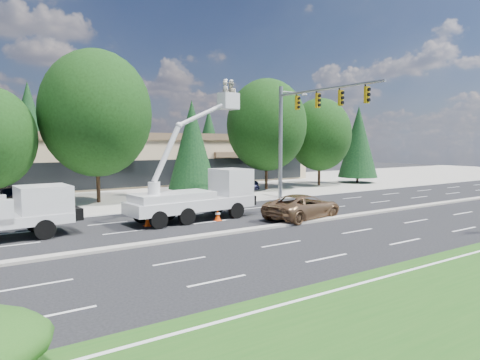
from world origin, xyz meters
TOP-DOWN VIEW (x-y plane):
  - ground at (0.00, 0.00)m, footprint 140.00×140.00m
  - concrete_apron at (0.00, 20.00)m, footprint 140.00×22.00m
  - road_median at (0.00, 0.00)m, footprint 120.00×0.55m
  - strip_mall at (0.00, 29.97)m, footprint 50.40×15.40m
  - tree_front_d at (-3.00, 15.00)m, footprint 8.24×8.24m
  - tree_front_e at (5.00, 15.00)m, footprint 4.14×4.14m
  - tree_front_f at (13.00, 15.00)m, footprint 7.64×7.64m
  - tree_front_g at (20.00, 15.00)m, footprint 6.60×6.60m
  - tree_front_h at (26.00, 15.00)m, footprint 4.38×4.38m
  - tree_back_b at (-4.00, 42.00)m, footprint 6.17×6.17m
  - tree_back_c at (10.00, 42.00)m, footprint 4.83×4.83m
  - tree_back_d at (22.00, 42.00)m, footprint 4.99×4.99m
  - signal_mast at (10.03, 7.04)m, footprint 2.76×10.16m
  - utility_pickup at (-10.00, 4.67)m, footprint 6.46×2.78m
  - bucket_truck at (0.19, 4.36)m, footprint 8.14×2.94m
  - traffic_cone_b at (-3.41, 4.08)m, footprint 0.40×0.40m
  - traffic_cone_c at (0.58, 3.33)m, footprint 0.40×0.40m
  - minivan at (5.14, 1.08)m, footprint 5.62×3.32m
  - parked_car_west at (-8.87, 16.23)m, footprint 2.99×4.76m
  - parked_car_east at (10.20, 16.00)m, footprint 2.14×4.89m

SIDE VIEW (x-z plane):
  - ground at x=0.00m, z-range 0.00..0.00m
  - concrete_apron at x=0.00m, z-range 0.00..0.01m
  - road_median at x=0.00m, z-range 0.00..0.12m
  - traffic_cone_b at x=-3.41m, z-range -0.01..0.69m
  - traffic_cone_c at x=0.58m, z-range -0.01..0.69m
  - minivan at x=5.14m, z-range 0.00..1.47m
  - parked_car_west at x=-8.87m, z-range 0.00..1.51m
  - parked_car_east at x=10.20m, z-range 0.00..1.56m
  - utility_pickup at x=-10.00m, z-range -0.21..2.22m
  - bucket_truck at x=0.19m, z-range -2.34..6.01m
  - strip_mall at x=0.00m, z-range 0.08..5.58m
  - tree_front_e at x=5.00m, z-range 0.30..8.45m
  - tree_front_h at x=26.00m, z-range 0.31..8.94m
  - tree_back_c at x=10.00m, z-range 0.35..9.86m
  - tree_back_d at x=22.00m, z-range 0.36..10.20m
  - tree_front_g at x=20.00m, z-range 0.78..9.95m
  - signal_mast at x=10.03m, z-range 1.56..10.56m
  - tree_front_f at x=13.00m, z-range 0.90..11.50m
  - tree_back_b at x=-4.00m, z-range 0.44..12.61m
  - tree_front_d at x=-3.00m, z-range 0.98..12.40m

